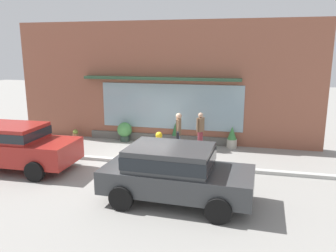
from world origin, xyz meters
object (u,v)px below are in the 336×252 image
at_px(fire_hydrant, 159,143).
at_px(pedestrian_with_handbag, 179,131).
at_px(parked_car_dark_gray, 174,171).
at_px(potted_plant_by_entrance, 232,138).
at_px(parked_car_red, 12,144).
at_px(potted_plant_corner_tall, 175,134).
at_px(potted_plant_window_right, 75,134).
at_px(pedestrian_passerby, 200,128).
at_px(potted_plant_doorstep, 125,131).

distance_m(fire_hydrant, pedestrian_with_handbag, 0.96).
height_order(parked_car_dark_gray, potted_plant_by_entrance, parked_car_dark_gray).
bearing_deg(parked_car_red, potted_plant_by_entrance, 30.26).
height_order(fire_hydrant, potted_plant_corner_tall, potted_plant_corner_tall).
relative_size(fire_hydrant, potted_plant_window_right, 2.20).
bearing_deg(pedestrian_with_handbag, parked_car_red, -72.16).
bearing_deg(potted_plant_corner_tall, parked_car_red, -136.69).
distance_m(fire_hydrant, potted_plant_corner_tall, 1.84).
distance_m(fire_hydrant, parked_car_dark_gray, 4.38).
height_order(fire_hydrant, pedestrian_passerby, pedestrian_passerby).
bearing_deg(parked_car_red, potted_plant_corner_tall, 42.31).
xyz_separation_m(fire_hydrant, potted_plant_window_right, (-4.60, 1.61, -0.26)).
height_order(pedestrian_passerby, parked_car_red, parked_car_red).
bearing_deg(pedestrian_with_handbag, potted_plant_window_right, -116.16).
relative_size(parked_car_red, potted_plant_corner_tall, 4.66).
distance_m(potted_plant_corner_tall, potted_plant_window_right, 4.89).
relative_size(pedestrian_with_handbag, parked_car_red, 0.39).
bearing_deg(potted_plant_doorstep, pedestrian_with_handbag, -29.11).
bearing_deg(potted_plant_by_entrance, pedestrian_with_handbag, -140.58).
bearing_deg(potted_plant_doorstep, pedestrian_passerby, -8.32).
distance_m(pedestrian_with_handbag, potted_plant_corner_tall, 1.93).
xyz_separation_m(pedestrian_with_handbag, potted_plant_doorstep, (-2.89, 1.61, -0.52)).
distance_m(potted_plant_by_entrance, potted_plant_window_right, 7.42).
distance_m(parked_car_red, potted_plant_corner_tall, 6.78).
relative_size(fire_hydrant, parked_car_dark_gray, 0.23).
xyz_separation_m(pedestrian_with_handbag, pedestrian_passerby, (0.72, 1.08, -0.09)).
distance_m(parked_car_dark_gray, potted_plant_doorstep, 6.80).
height_order(fire_hydrant, parked_car_dark_gray, parked_car_dark_gray).
bearing_deg(parked_car_red, pedestrian_with_handbag, 26.81).
relative_size(potted_plant_doorstep, potted_plant_corner_tall, 0.92).
relative_size(parked_car_dark_gray, potted_plant_by_entrance, 4.44).
distance_m(parked_car_dark_gray, potted_plant_window_right, 8.40).
bearing_deg(parked_car_red, fire_hydrant, 30.30).
bearing_deg(potted_plant_corner_tall, parked_car_dark_gray, -78.00).
distance_m(pedestrian_passerby, potted_plant_doorstep, 3.67).
bearing_deg(potted_plant_corner_tall, pedestrian_with_handbag, -73.73).
bearing_deg(potted_plant_corner_tall, potted_plant_window_right, -177.62).
relative_size(pedestrian_passerby, parked_car_red, 0.36).
bearing_deg(pedestrian_passerby, potted_plant_corner_tall, -83.72).
relative_size(potted_plant_corner_tall, potted_plant_by_entrance, 1.02).
height_order(parked_car_red, potted_plant_by_entrance, parked_car_red).
height_order(pedestrian_passerby, potted_plant_corner_tall, pedestrian_passerby).
height_order(potted_plant_corner_tall, potted_plant_window_right, potted_plant_corner_tall).
xyz_separation_m(parked_car_red, potted_plant_window_right, (0.04, 4.44, -0.71)).
bearing_deg(pedestrian_passerby, parked_car_dark_gray, 35.65).
bearing_deg(parked_car_red, potted_plant_window_right, 88.47).
distance_m(fire_hydrant, pedestrian_passerby, 1.94).
bearing_deg(parked_car_red, potted_plant_doorstep, 59.39).
xyz_separation_m(pedestrian_with_handbag, potted_plant_window_right, (-5.40, 1.57, -0.81)).
bearing_deg(potted_plant_doorstep, potted_plant_corner_tall, 3.86).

